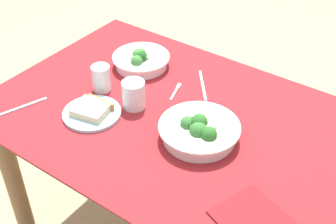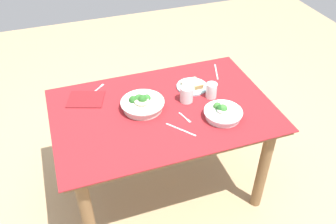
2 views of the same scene
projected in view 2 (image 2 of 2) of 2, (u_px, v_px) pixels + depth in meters
The scene contains 12 objects.
ground_plane at pixel (164, 187), 2.59m from camera, with size 6.00×6.00×0.00m, color tan.
dining_table at pixel (163, 124), 2.22m from camera, with size 1.30×0.86×0.71m.
broccoli_bowl_far at pixel (142, 104), 2.13m from camera, with size 0.26×0.26×0.09m.
broccoli_bowl_near at pixel (223, 113), 2.07m from camera, with size 0.22×0.22×0.08m.
bread_side_plate at pixel (192, 86), 2.31m from camera, with size 0.20×0.20×0.04m.
water_glass_center at pixel (211, 90), 2.21m from camera, with size 0.07×0.07×0.10m, color silver.
water_glass_side at pixel (187, 94), 2.18m from camera, with size 0.08×0.08×0.10m, color silver.
fork_by_far_bowl at pixel (185, 118), 2.08m from camera, with size 0.04×0.11×0.00m.
fork_by_near_bowl at pixel (99, 88), 2.31m from camera, with size 0.08×0.07×0.00m.
table_knife_left at pixel (181, 130), 2.00m from camera, with size 0.19×0.01×0.00m, color #B7B7BC.
table_knife_right at pixel (216, 72), 2.46m from camera, with size 0.19×0.01×0.00m, color #B7B7BC.
napkin_folded_upper at pixel (86, 99), 2.21m from camera, with size 0.21×0.17×0.01m, color maroon.
Camera 2 is at (-0.52, -1.60, 2.04)m, focal length 38.62 mm.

